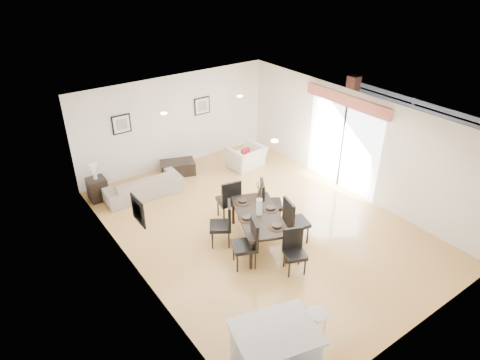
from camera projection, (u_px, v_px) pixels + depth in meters
ground at (259, 225)px, 10.13m from camera, size 8.00×8.00×0.00m
wall_back at (175, 122)px, 12.32m from camera, size 6.00×0.04×2.70m
wall_front at (419, 275)px, 6.64m from camera, size 6.00×0.04×2.70m
wall_left at (134, 220)px, 7.95m from camera, size 0.04×8.00×2.70m
wall_right at (352, 143)px, 11.00m from camera, size 0.04×8.00×2.70m
ceiling at (262, 118)px, 8.82m from camera, size 6.00×8.00×0.02m
sofa at (143, 185)px, 11.20m from camera, size 2.06×0.87×0.59m
armchair at (246, 157)px, 12.62m from camera, size 1.09×0.97×0.65m
courtyard_plant_a at (410, 151)px, 12.95m from camera, size 0.72×0.65×0.69m
courtyard_plant_b at (374, 139)px, 13.66m from camera, size 0.49×0.49×0.74m
dining_table at (259, 217)px, 9.25m from camera, size 1.50×1.98×0.74m
dining_chair_wnear at (249, 241)px, 8.63m from camera, size 0.63×0.63×1.06m
dining_chair_wfar at (224, 222)px, 9.25m from camera, size 0.64×0.64×1.03m
dining_chair_enear at (293, 219)px, 9.30m from camera, size 0.60×0.60×1.08m
dining_chair_efar at (267, 200)px, 9.95m from camera, size 0.68×0.68×1.10m
dining_chair_head at (294, 248)px, 8.55m from camera, size 0.55×0.55×0.93m
dining_chair_foot at (230, 198)px, 10.05m from camera, size 0.57×0.57×1.08m
vase at (259, 201)px, 9.06m from camera, size 1.02×1.56×0.79m
coffee_table at (178, 168)px, 12.31m from camera, size 1.09×0.86×0.38m
side_table at (97, 189)px, 11.03m from camera, size 0.45×0.45×0.60m
table_lamp at (94, 170)px, 10.76m from camera, size 0.22×0.22×0.41m
cushion at (246, 153)px, 12.41m from camera, size 0.29×0.11×0.28m
kitchen_island at (275, 351)px, 6.49m from camera, size 1.43×1.22×0.87m
bar_stool at (316, 317)px, 6.84m from camera, size 0.33×0.33×0.72m
framed_print_back_left at (121, 124)px, 11.34m from camera, size 0.52×0.04×0.52m
framed_print_back_right at (202, 106)px, 12.61m from camera, size 0.52×0.04×0.52m
framed_print_left_wall at (138, 211)px, 7.68m from camera, size 0.04×0.52×0.52m
sliding_door at (344, 128)px, 11.04m from camera, size 0.12×2.70×2.57m
courtyard at (398, 122)px, 13.44m from camera, size 6.00×6.00×2.00m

